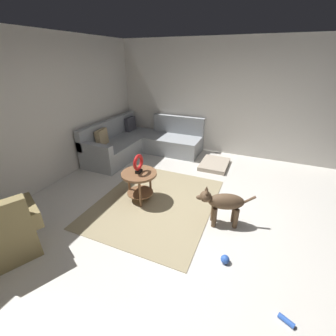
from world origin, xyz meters
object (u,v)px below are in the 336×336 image
Objects in this scene: sectional_couch at (141,143)px; dog at (223,203)px; side_table at (139,179)px; dog_toy_ball at (225,259)px; dog_toy_rope at (286,320)px; torus_sculpture at (138,163)px; armchair at (5,236)px; dog_bed_mat at (214,164)px.

dog is at bearing -128.32° from sectional_couch.
side_table is 1.43m from dog.
dog_toy_ball reaches higher than dog_toy_rope.
torus_sculpture is 2.69m from dog_toy_rope.
dog_toy_ball is at bearing -115.72° from side_table.
side_table is 2.63m from dog_toy_rope.
side_table is (1.72, -0.89, 0.09)m from armchair.
dog_toy_ball is (0.94, -2.51, -0.27)m from armchair.
dog_toy_rope is (-0.47, -0.66, -0.03)m from dog_toy_ball.
dog is at bearing -28.62° from armchair.
dog reaches higher than dog_toy_rope.
side_table reaches higher than dog_toy_rope.
dog_bed_mat is at bearing 15.10° from dog_toy_ball.
armchair is (-3.59, -0.14, 0.03)m from sectional_couch.
dog_toy_ball is 0.81m from dog_toy_rope.
sectional_couch is 3.76m from dog_toy_ball.
sectional_couch is 1.96m from dog_bed_mat.
armchair is 9.12× the size of dog_toy_ball.
sectional_couch is 3.59m from armchair.
dog_toy_rope is at bearing -55.36° from armchair.
dog_bed_mat is (-0.01, -1.94, -0.24)m from sectional_couch.
dog_bed_mat is at bearing -26.02° from torus_sculpture.
sectional_couch is at bearing 32.89° from dog.
dog_bed_mat is (1.86, -0.91, -0.37)m from side_table.
dog_bed_mat is (3.58, -1.80, -0.28)m from armchair.
torus_sculpture reaches higher than dog_bed_mat.
dog_bed_mat is at bearing 23.88° from dog_toy_rope.
armchair is 6.55× the size of dog_toy_rope.
armchair is 2.70m from dog_toy_ball.
dog_bed_mat is 0.98× the size of dog.
dog is at bearing 15.25° from dog_toy_ball.
armchair is 4.02m from dog_bed_mat.
dog is (-1.94, -0.52, 0.33)m from dog_bed_mat.
armchair is at bearing 98.57° from dog_toy_rope.
dog_bed_mat is 3.40m from dog_toy_rope.
side_table is 4.00× the size of dog_toy_rope.
sectional_couch is 2.17m from torus_sculpture.
side_table is at bearing 64.28° from dog_toy_ball.
dog_toy_ball is (-0.70, -0.19, -0.32)m from dog.
sectional_couch reaches higher than torus_sculpture.
torus_sculpture is 2.18m from dog_bed_mat.
torus_sculpture is 0.41× the size of dog_bed_mat.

